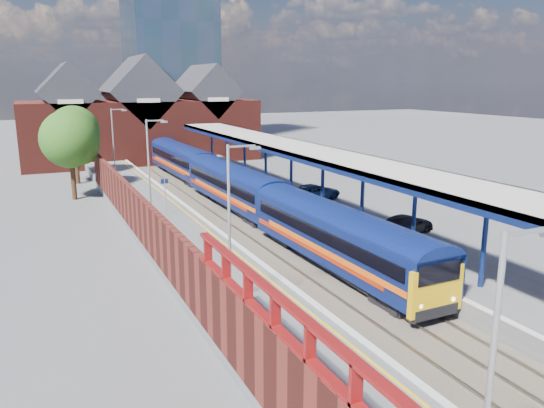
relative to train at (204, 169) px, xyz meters
The scene contains 22 objects.
ground 5.50m from the train, 107.10° to the right, with size 240.00×240.00×0.00m, color #5B5B5E.
ballast_bed 15.07m from the train, 95.74° to the right, with size 6.00×76.00×0.06m, color #473D33.
rails 15.06m from the train, 95.74° to the right, with size 4.51×76.00×0.14m.
left_platform 16.50m from the train, 115.21° to the right, with size 5.00×76.00×1.00m, color #565659.
right_platform 15.61m from the train, 73.12° to the right, with size 6.00×76.00×1.00m, color #565659.
coping_left 15.60m from the train, 107.36° to the right, with size 0.30×76.00×0.05m, color silver.
coping_right 14.99m from the train, 83.64° to the right, with size 0.30×76.00×0.05m, color silver.
yellow_line 15.79m from the train, 109.44° to the right, with size 0.14×76.00×0.01m, color yellow.
train is the anchor object (origin of this frame).
canopy 13.86m from the train, 72.82° to the right, with size 4.50×52.00×4.48m.
lamp_post_a 43.66m from the train, 100.39° to the right, with size 1.48×0.18×7.00m.
lamp_post_b 30.04m from the train, 105.23° to the right, with size 1.48×0.18×7.00m.
lamp_post_c 15.33m from the train, 121.43° to the right, with size 1.48×0.18×7.00m.
lamp_post_d 8.94m from the train, 158.17° to the left, with size 1.48×0.18×7.00m.
platform_sign 12.66m from the train, 120.89° to the right, with size 0.55×0.08×2.50m.
brick_wall 23.38m from the train, 114.23° to the right, with size 0.35×50.00×3.86m.
station_building 23.43m from the train, 93.69° to the left, with size 30.00×12.12×13.78m.
glass_tower 49.37m from the train, 79.33° to the left, with size 14.20×14.20×40.30m.
tree_near 12.32m from the train, behind, with size 5.20×5.20×8.10m.
tree_far 14.49m from the train, 140.14° to the left, with size 5.20×5.20×8.10m.
parked_car_dark 23.99m from the train, 75.62° to the right, with size 1.77×4.35×1.26m, color black.
parked_car_blue 13.27m from the train, 65.49° to the right, with size 2.17×4.71×1.31m, color navy.
Camera 1 is at (-13.87, -14.32, 10.52)m, focal length 35.00 mm.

